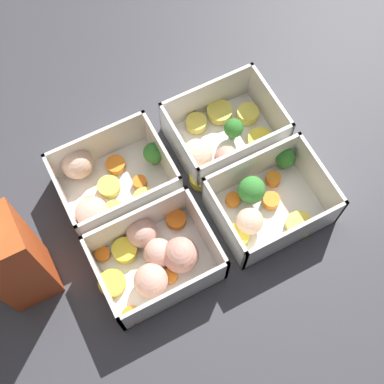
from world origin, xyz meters
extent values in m
plane|color=#38383D|center=(0.00, 0.00, 0.00)|extent=(4.00, 4.00, 0.00)
cube|color=silver|center=(-0.09, -0.07, 0.00)|extent=(0.16, 0.12, 0.00)
cube|color=silver|center=(-0.09, -0.13, 0.04)|extent=(0.16, 0.01, 0.07)
cube|color=silver|center=(-0.09, -0.01, 0.04)|extent=(0.16, 0.01, 0.07)
cube|color=silver|center=(-0.17, -0.07, 0.04)|extent=(0.01, 0.12, 0.07)
cube|color=silver|center=(-0.01, -0.07, 0.04)|extent=(0.01, 0.12, 0.07)
cylinder|color=orange|center=(-0.15, -0.02, 0.01)|extent=(0.03, 0.03, 0.01)
sphere|color=#D19E8C|center=(-0.11, -0.09, 0.03)|extent=(0.06, 0.06, 0.05)
cylinder|color=orange|center=(-0.04, -0.02, 0.01)|extent=(0.04, 0.04, 0.01)
sphere|color=tan|center=(-0.06, -0.08, 0.03)|extent=(0.07, 0.07, 0.05)
sphere|color=#D19E8C|center=(-0.08, -0.06, 0.02)|extent=(0.05, 0.05, 0.04)
cylinder|color=orange|center=(-0.15, -0.12, 0.01)|extent=(0.04, 0.04, 0.01)
cylinder|color=yellow|center=(-0.16, -0.06, 0.01)|extent=(0.05, 0.05, 0.01)
sphere|color=#D19E8C|center=(-0.09, -0.02, 0.03)|extent=(0.05, 0.05, 0.04)
cylinder|color=orange|center=(-0.08, -0.09, 0.01)|extent=(0.03, 0.03, 0.01)
cylinder|color=yellow|center=(-0.12, -0.03, 0.01)|extent=(0.05, 0.05, 0.02)
cube|color=silver|center=(0.09, -0.07, 0.00)|extent=(0.16, 0.12, 0.00)
cube|color=silver|center=(0.09, -0.13, 0.04)|extent=(0.16, 0.01, 0.07)
cube|color=silver|center=(0.09, -0.01, 0.04)|extent=(0.16, 0.01, 0.07)
cube|color=silver|center=(0.01, -0.07, 0.04)|extent=(0.01, 0.12, 0.07)
cube|color=silver|center=(0.17, -0.07, 0.04)|extent=(0.01, 0.12, 0.07)
cylinder|color=orange|center=(0.10, -0.06, 0.01)|extent=(0.03, 0.03, 0.01)
cylinder|color=yellow|center=(0.03, -0.08, 0.01)|extent=(0.03, 0.03, 0.02)
cylinder|color=#407A37|center=(0.15, -0.02, 0.01)|extent=(0.01, 0.01, 0.02)
sphere|color=#2D7228|center=(0.15, -0.02, 0.03)|extent=(0.03, 0.03, 0.03)
cylinder|color=#DBC647|center=(0.12, -0.11, 0.01)|extent=(0.05, 0.05, 0.01)
cylinder|color=#49883F|center=(0.07, -0.04, 0.01)|extent=(0.01, 0.01, 0.02)
sphere|color=#388433|center=(0.07, -0.04, 0.04)|extent=(0.04, 0.04, 0.04)
cylinder|color=orange|center=(0.05, -0.03, 0.01)|extent=(0.02, 0.02, 0.01)
sphere|color=beige|center=(0.05, -0.08, 0.02)|extent=(0.05, 0.05, 0.04)
cylinder|color=orange|center=(0.12, -0.03, 0.01)|extent=(0.03, 0.03, 0.01)
cube|color=silver|center=(-0.09, 0.07, 0.00)|extent=(0.16, 0.12, 0.00)
cube|color=silver|center=(-0.09, 0.01, 0.04)|extent=(0.16, 0.01, 0.07)
cube|color=silver|center=(-0.09, 0.13, 0.04)|extent=(0.16, 0.01, 0.07)
cube|color=silver|center=(-0.17, 0.07, 0.04)|extent=(0.01, 0.12, 0.07)
cube|color=silver|center=(-0.01, 0.07, 0.04)|extent=(0.01, 0.12, 0.07)
cylinder|color=orange|center=(-0.06, 0.06, 0.01)|extent=(0.03, 0.03, 0.01)
cylinder|color=orange|center=(-0.14, 0.06, 0.01)|extent=(0.03, 0.03, 0.01)
cylinder|color=orange|center=(-0.08, 0.10, 0.01)|extent=(0.04, 0.04, 0.01)
sphere|color=#D19E8C|center=(-0.14, 0.03, 0.03)|extent=(0.07, 0.07, 0.05)
sphere|color=beige|center=(-0.13, 0.12, 0.03)|extent=(0.05, 0.05, 0.05)
cylinder|color=#DBC647|center=(-0.10, 0.07, 0.01)|extent=(0.05, 0.05, 0.01)
cylinder|color=#DBC647|center=(-0.06, 0.03, 0.01)|extent=(0.05, 0.05, 0.01)
cylinder|color=#DBC647|center=(-0.11, 0.03, 0.01)|extent=(0.04, 0.04, 0.02)
cylinder|color=#49883F|center=(-0.02, 0.08, 0.01)|extent=(0.01, 0.01, 0.02)
sphere|color=#388433|center=(-0.02, 0.08, 0.03)|extent=(0.03, 0.03, 0.03)
cube|color=silver|center=(0.09, 0.07, 0.00)|extent=(0.16, 0.12, 0.00)
cube|color=silver|center=(0.09, 0.01, 0.04)|extent=(0.16, 0.01, 0.07)
cube|color=silver|center=(0.09, 0.13, 0.04)|extent=(0.16, 0.01, 0.07)
cube|color=silver|center=(0.01, 0.07, 0.04)|extent=(0.01, 0.12, 0.07)
cube|color=silver|center=(0.17, 0.07, 0.04)|extent=(0.01, 0.12, 0.07)
cylinder|color=#DBC647|center=(0.10, 0.11, 0.01)|extent=(0.05, 0.05, 0.01)
cylinder|color=yellow|center=(0.14, 0.03, 0.01)|extent=(0.05, 0.05, 0.01)
cylinder|color=#407A37|center=(0.10, 0.06, 0.01)|extent=(0.01, 0.01, 0.01)
sphere|color=#2D7228|center=(0.10, 0.06, 0.03)|extent=(0.03, 0.03, 0.03)
sphere|color=beige|center=(0.03, 0.05, 0.03)|extent=(0.06, 0.06, 0.05)
cylinder|color=#DBC647|center=(0.06, 0.11, 0.01)|extent=(0.05, 0.05, 0.01)
cylinder|color=yellow|center=(0.02, 0.02, 0.01)|extent=(0.04, 0.04, 0.02)
cylinder|color=#DBC647|center=(0.14, 0.08, 0.01)|extent=(0.05, 0.05, 0.02)
sphere|color=tan|center=(0.07, 0.03, 0.02)|extent=(0.05, 0.05, 0.04)
cube|color=#D14C1E|center=(-0.25, -0.01, 0.10)|extent=(0.07, 0.07, 0.19)
camera|label=1|loc=(-0.14, -0.27, 0.72)|focal=50.00mm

